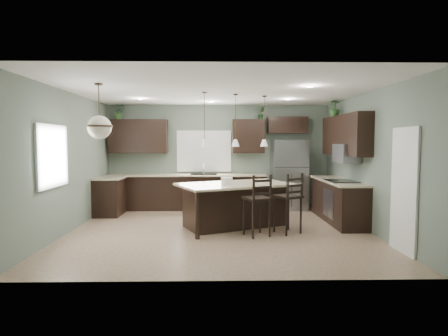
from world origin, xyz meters
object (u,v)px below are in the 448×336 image
(refrigerator, at_px, (289,175))
(bar_stool_center, at_px, (257,205))
(serving_dish, at_px, (227,181))
(kitchen_island, at_px, (235,205))
(plant_back_left, at_px, (119,112))
(bar_stool_right, at_px, (288,203))

(refrigerator, xyz_separation_m, bar_stool_center, (-1.17, -2.87, -0.33))
(serving_dish, distance_m, bar_stool_center, 0.99)
(kitchen_island, distance_m, bar_stool_center, 0.90)
(bar_stool_center, bearing_deg, kitchen_island, 90.87)
(refrigerator, distance_m, kitchen_island, 2.61)
(serving_dish, xyz_separation_m, plant_back_left, (-2.80, 2.28, 1.60))
(bar_stool_right, distance_m, plant_back_left, 5.25)
(plant_back_left, bearing_deg, refrigerator, -1.78)
(bar_stool_right, xyz_separation_m, plant_back_left, (-3.98, 2.78, 1.99))
(refrigerator, distance_m, bar_stool_right, 2.72)
(refrigerator, bearing_deg, serving_dish, -128.75)
(serving_dish, height_order, bar_stool_center, bar_stool_center)
(bar_stool_right, bearing_deg, plant_back_left, 114.77)
(kitchen_island, height_order, plant_back_left, plant_back_left)
(bar_stool_center, xyz_separation_m, bar_stool_right, (0.63, 0.22, 0.00))
(serving_dish, height_order, plant_back_left, plant_back_left)
(bar_stool_center, distance_m, plant_back_left, 4.92)
(refrigerator, xyz_separation_m, plant_back_left, (-4.52, 0.14, 1.67))
(serving_dish, bearing_deg, bar_stool_center, -52.76)
(bar_stool_center, bearing_deg, plant_back_left, 114.45)
(bar_stool_center, height_order, bar_stool_right, bar_stool_right)
(refrigerator, height_order, kitchen_island, refrigerator)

